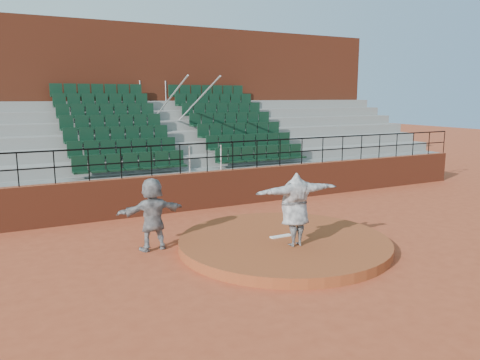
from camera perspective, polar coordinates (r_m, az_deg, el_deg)
ground at (r=12.44m, az=5.36°, el=-8.18°), size 90.00×90.00×0.00m
pitchers_mound at (r=12.40m, az=5.36°, el=-7.64°), size 5.50×5.50×0.25m
pitching_rubber at (r=12.48m, az=5.00°, el=-6.84°), size 0.60×0.15×0.03m
boundary_wall at (r=16.56m, az=-3.98°, el=-1.19°), size 24.00×0.30×1.30m
wall_railing at (r=16.34m, az=-4.04°, el=3.55°), size 24.04×0.05×1.03m
seating_deck at (r=19.79m, az=-8.22°, el=2.95°), size 24.00×5.97×4.63m
press_box_facade at (r=23.41m, az=-11.59°, el=9.11°), size 24.00×3.00×7.10m
pitcher at (r=11.60m, az=6.74°, el=-3.58°), size 2.28×0.72×1.83m
fielder at (r=12.19m, az=-10.63°, el=-4.09°), size 1.77×0.63×1.89m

